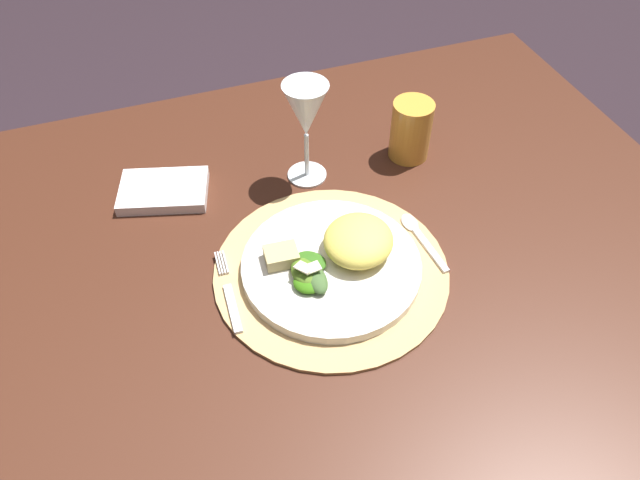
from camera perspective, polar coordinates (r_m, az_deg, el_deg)
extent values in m
plane|color=black|center=(1.54, 0.34, -18.87)|extent=(6.00, 6.00, 0.00)
cube|color=#432115|center=(0.95, 0.52, -1.73)|extent=(1.27, 0.98, 0.03)
cylinder|color=#462416|center=(1.51, -26.22, -4.38)|extent=(0.06, 0.06, 0.68)
cylinder|color=#462119|center=(1.66, 14.02, 5.60)|extent=(0.06, 0.06, 0.68)
cylinder|color=tan|center=(0.91, 1.05, -2.91)|extent=(0.35, 0.35, 0.01)
cylinder|color=silver|center=(0.90, 1.06, -2.45)|extent=(0.27, 0.27, 0.02)
ellipsoid|color=#E9D154|center=(0.90, 3.63, -0.03)|extent=(0.15, 0.15, 0.04)
ellipsoid|color=#2C5C17|center=(0.89, -0.98, -2.09)|extent=(0.06, 0.06, 0.01)
ellipsoid|color=#347211|center=(0.86, -1.15, -4.08)|extent=(0.06, 0.05, 0.02)
ellipsoid|color=#4C6E1F|center=(0.87, -1.51, -3.05)|extent=(0.04, 0.06, 0.02)
ellipsoid|color=#3E5C2D|center=(0.86, -0.38, -3.67)|extent=(0.03, 0.06, 0.02)
cube|color=beige|center=(0.86, -0.74, -2.63)|extent=(0.03, 0.02, 0.00)
cube|color=beige|center=(0.86, -1.55, -2.59)|extent=(0.03, 0.03, 0.01)
cube|color=tan|center=(0.89, -3.65, -1.52)|extent=(0.05, 0.04, 0.02)
cube|color=silver|center=(0.87, -8.19, -6.36)|extent=(0.02, 0.09, 0.00)
cube|color=silver|center=(0.93, -9.59, -2.22)|extent=(0.00, 0.05, 0.00)
cube|color=silver|center=(0.93, -9.35, -2.17)|extent=(0.00, 0.05, 0.00)
cube|color=silver|center=(0.93, -9.11, -2.11)|extent=(0.00, 0.05, 0.00)
cube|color=silver|center=(0.93, -8.86, -2.06)|extent=(0.00, 0.05, 0.00)
cube|color=silver|center=(0.95, 10.29, -0.88)|extent=(0.02, 0.10, 0.00)
ellipsoid|color=silver|center=(0.98, 8.41, 1.65)|extent=(0.02, 0.04, 0.01)
cube|color=white|center=(1.06, -14.46, 4.51)|extent=(0.17, 0.13, 0.02)
cylinder|color=silver|center=(1.07, -1.22, 6.16)|extent=(0.07, 0.07, 0.00)
cylinder|color=silver|center=(1.04, -1.26, 7.99)|extent=(0.01, 0.01, 0.08)
cone|color=silver|center=(0.98, -1.35, 12.02)|extent=(0.07, 0.07, 0.09)
cylinder|color=gold|center=(1.09, 8.52, 10.17)|extent=(0.07, 0.07, 0.11)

